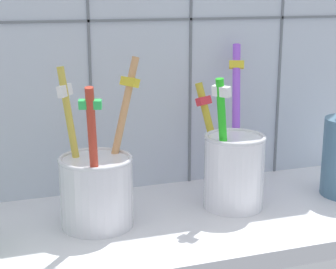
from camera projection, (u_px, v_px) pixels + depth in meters
counter_slab at (171, 226)px, 62.01cm from camera, size 64.00×22.00×2.00cm
tile_wall_back at (139, 25)px, 67.54cm from camera, size 64.00×2.20×45.00cm
toothbrush_cup_left at (97, 187)px, 58.97cm from camera, size 9.84×8.64×17.76cm
toothbrush_cup_right at (233, 166)px, 64.12cm from camera, size 8.20×12.83×18.19cm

